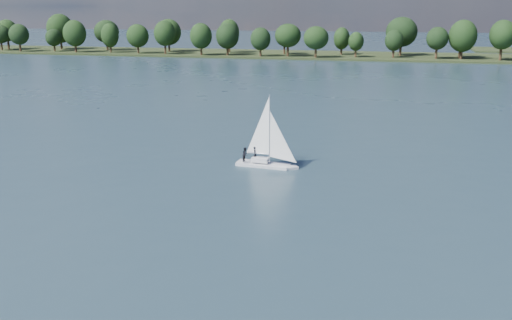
{
  "coord_description": "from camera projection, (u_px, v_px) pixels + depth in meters",
  "views": [
    {
      "loc": [
        12.74,
        -26.48,
        19.89
      ],
      "look_at": [
        -1.75,
        36.18,
        2.5
      ],
      "focal_mm": 40.0,
      "sensor_mm": 36.0,
      "label": 1
    }
  ],
  "objects": [
    {
      "name": "treeline",
      "position": [
        331.0,
        37.0,
        229.37
      ],
      "size": [
        562.68,
        73.81,
        18.36
      ],
      "color": "black",
      "rests_on": "ground"
    },
    {
      "name": "far_shore",
      "position": [
        357.0,
        57.0,
        232.26
      ],
      "size": [
        660.0,
        40.0,
        1.5
      ],
      "primitive_type": "cube",
      "color": "black",
      "rests_on": "ground"
    },
    {
      "name": "sailboat",
      "position": [
        264.0,
        146.0,
        72.47
      ],
      "size": [
        7.61,
        2.88,
        9.77
      ],
      "rotation": [
        0.0,
        0.0,
        -0.11
      ],
      "color": "silver",
      "rests_on": "ground"
    },
    {
      "name": "ground",
      "position": [
        328.0,
        99.0,
        126.92
      ],
      "size": [
        700.0,
        700.0,
        0.0
      ],
      "primitive_type": "plane",
      "color": "#233342",
      "rests_on": "ground"
    }
  ]
}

